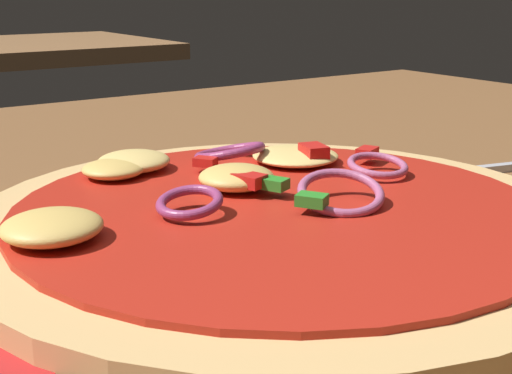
{
  "coord_description": "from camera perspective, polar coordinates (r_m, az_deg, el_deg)",
  "views": [
    {
      "loc": [
        -0.18,
        -0.29,
        0.15
      ],
      "look_at": [
        0.01,
        -0.02,
        0.05
      ],
      "focal_mm": 49.76,
      "sensor_mm": 36.0,
      "label": 1
    }
  ],
  "objects": [
    {
      "name": "pizza",
      "position": [
        0.34,
        1.41,
        -2.47
      ],
      "size": [
        0.3,
        0.3,
        0.03
      ],
      "color": "tan",
      "rests_on": "dining_table"
    },
    {
      "name": "fork",
      "position": [
        0.48,
        18.89,
        1.43
      ],
      "size": [
        0.17,
        0.05,
        0.01
      ],
      "color": "silver",
      "rests_on": "dining_table"
    },
    {
      "name": "dining_table",
      "position": [
        0.37,
        -2.49,
        -4.97
      ],
      "size": [
        1.11,
        0.82,
        0.03
      ],
      "color": "brown",
      "rests_on": "ground"
    }
  ]
}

